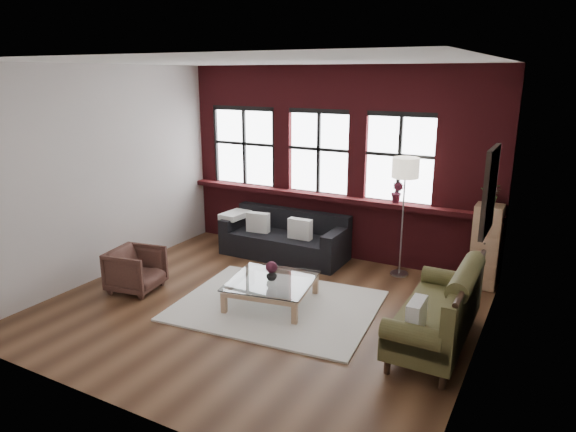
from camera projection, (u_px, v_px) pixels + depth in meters
The scene contains 26 objects.
floor at pixel (260, 307), 6.97m from camera, with size 5.50×5.50×0.00m, color #432818.
ceiling at pixel (257, 61), 6.11m from camera, with size 5.50×5.50×0.00m, color white.
wall_back at pixel (336, 163), 8.66m from camera, with size 5.50×5.50×0.00m, color beige.
wall_front at pixel (106, 249), 4.42m from camera, with size 5.50×5.50×0.00m, color beige.
wall_left at pixel (105, 173), 7.80m from camera, with size 5.00×5.00×0.00m, color beige.
wall_right at pixel (486, 221), 5.27m from camera, with size 5.00×5.00×0.00m, color beige.
brick_backwall at pixel (335, 164), 8.60m from camera, with size 5.50×0.12×3.20m, color #521318, non-canonical shape.
sill_ledge at pixel (332, 197), 8.68m from camera, with size 5.50×0.30×0.08m, color #521318.
window_left at pixel (245, 148), 9.40m from camera, with size 1.38×0.10×1.50m, color black, non-canonical shape.
window_mid at pixel (319, 153), 8.71m from camera, with size 1.38×0.10×1.50m, color black, non-canonical shape.
window_right at pixel (400, 160), 8.07m from camera, with size 1.38×0.10×1.50m, color black, non-canonical shape.
wall_poster at pixel (490, 191), 5.47m from camera, with size 0.05×0.74×0.94m, color black, non-canonical shape.
shag_rug at pixel (277, 305), 6.98m from camera, with size 2.62×2.06×0.03m, color beige.
dark_sofa at pixel (284, 235), 8.79m from camera, with size 2.14×0.87×0.78m, color black, non-canonical shape.
pillow_a at pixel (258, 222), 8.86m from camera, with size 0.40×0.14×0.34m, color silver.
pillow_b at pixel (300, 229), 8.49m from camera, with size 0.40×0.14×0.34m, color silver.
vintage_settee at pixel (436, 305), 5.86m from camera, with size 0.84×1.89×1.01m, color #484421, non-canonical shape.
pillow_settee at pixel (416, 316), 5.37m from camera, with size 0.14×0.38×0.34m, color silver.
armchair at pixel (136, 270), 7.44m from camera, with size 0.67×0.69×0.63m, color #442922.
coffee_table at pixel (272, 292), 7.01m from camera, with size 1.09×1.09×0.37m, color #A77D5A, non-canonical shape.
vase at pixel (272, 275), 6.94m from camera, with size 0.15×0.15×0.15m, color #B2B2B2.
flowers at pixel (271, 267), 6.91m from camera, with size 0.16×0.16×0.16m, color #481828.
drawer_chest at pixel (486, 246), 7.50m from camera, with size 0.38×0.38×1.24m, color #A77D5A.
potted_plant_top at pixel (492, 194), 7.29m from camera, with size 0.29×0.25×0.32m, color #2D5923.
floor_lamp at pixel (403, 213), 7.83m from camera, with size 0.40×0.40×2.01m, color #A5A5A8, non-canonical shape.
sill_plant at pixel (397, 192), 8.08m from camera, with size 0.19×0.16×0.35m, color #481828.
Camera 1 is at (3.38, -5.43, 3.06)m, focal length 32.00 mm.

